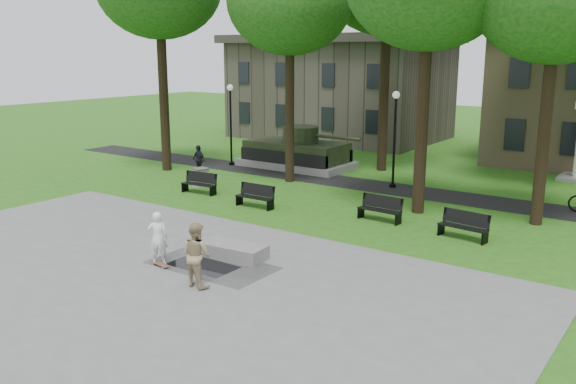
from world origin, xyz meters
name	(u,v)px	position (x,y,z in m)	size (l,w,h in m)	color
ground	(220,249)	(0.00, 0.00, 0.00)	(120.00, 120.00, 0.00)	#2C5814
plaza	(99,296)	(0.00, -5.00, 0.01)	(22.00, 16.00, 0.02)	gray
footpath	(381,187)	(0.00, 12.00, 0.01)	(44.00, 2.60, 0.01)	black
building_left	(340,91)	(-11.00, 26.50, 3.60)	(15.00, 10.00, 7.20)	#4C443D
tree_1	(290,1)	(-4.50, 10.50, 8.95)	(6.20, 6.20, 11.63)	black
lamp_left	(231,118)	(-10.00, 12.30, 2.79)	(0.36, 0.36, 4.73)	black
lamp_mid	(395,131)	(0.50, 12.30, 2.79)	(0.36, 0.36, 4.73)	black
tank_monument	(297,153)	(-6.46, 14.00, 0.86)	(7.45, 3.40, 2.40)	gray
puddle	(203,266)	(0.70, -1.58, 0.02)	(2.20, 1.20, 0.00)	black
concrete_block	(233,251)	(0.96, -0.41, 0.24)	(2.20, 1.00, 0.45)	gray
skateboard	(160,265)	(-0.37, -2.38, 0.06)	(0.78, 0.20, 0.07)	brown
skateboarder	(158,238)	(-0.57, -2.25, 0.87)	(0.62, 0.41, 1.71)	white
friend_watching	(196,255)	(1.73, -2.90, 0.96)	(0.91, 0.71, 1.88)	tan
pedestrian_walker	(199,160)	(-9.55, 9.04, 0.82)	(0.96, 0.40, 1.64)	black
park_bench_0	(200,182)	(-6.40, 5.80, 0.52)	(1.83, 0.66, 1.00)	black
park_bench_1	(256,195)	(-2.58, 5.25, 0.52)	(1.80, 0.53, 1.00)	black
park_bench_2	(381,208)	(2.80, 6.43, 0.52)	(1.82, 0.63, 1.00)	black
park_bench_3	(464,225)	(6.35, 6.00, 0.52)	(1.84, 0.75, 1.00)	black
trash_bin	(201,177)	(-7.30, 6.81, 0.49)	(0.81, 0.81, 0.96)	#ADA08F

